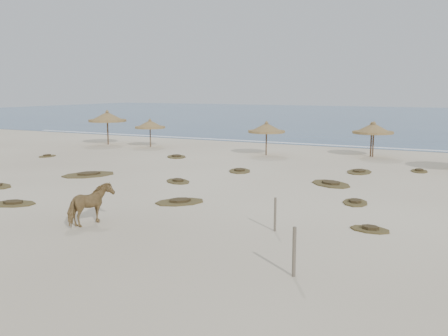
% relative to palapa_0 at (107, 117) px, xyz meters
% --- Properties ---
extents(ground, '(160.00, 160.00, 0.00)m').
position_rel_palapa_0_xyz_m(ground, '(18.17, -17.71, -2.43)').
color(ground, beige).
rests_on(ground, ground).
extents(ocean, '(200.00, 100.00, 0.01)m').
position_rel_palapa_0_xyz_m(ocean, '(18.17, 57.29, -2.42)').
color(ocean, navy).
rests_on(ocean, ground).
extents(foam_line, '(70.00, 0.60, 0.01)m').
position_rel_palapa_0_xyz_m(foam_line, '(18.17, 8.29, -2.42)').
color(foam_line, white).
rests_on(foam_line, ground).
extents(palapa_0, '(4.26, 4.26, 3.13)m').
position_rel_palapa_0_xyz_m(palapa_0, '(0.00, 0.00, 0.00)').
color(palapa_0, brown).
rests_on(palapa_0, ground).
extents(palapa_1, '(3.09, 3.09, 2.45)m').
position_rel_palapa_0_xyz_m(palapa_1, '(4.42, 0.26, -0.53)').
color(palapa_1, brown).
rests_on(palapa_1, ground).
extents(palapa_2, '(2.84, 2.84, 2.60)m').
position_rel_palapa_0_xyz_m(palapa_2, '(15.39, -0.28, -0.41)').
color(palapa_2, brown).
rests_on(palapa_2, ground).
extents(palapa_3, '(3.55, 3.55, 2.59)m').
position_rel_palapa_0_xyz_m(palapa_3, '(22.56, 2.53, -0.41)').
color(palapa_3, brown).
rests_on(palapa_3, ground).
extents(palapa_4, '(3.13, 3.13, 2.65)m').
position_rel_palapa_0_xyz_m(palapa_4, '(22.76, 2.28, -0.37)').
color(palapa_4, brown).
rests_on(palapa_4, ground).
extents(horse, '(1.02, 1.86, 1.50)m').
position_rel_palapa_0_xyz_m(horse, '(17.01, -21.28, -1.67)').
color(horse, '#9A7946').
rests_on(horse, ground).
extents(fence_post_near, '(0.12, 0.12, 1.37)m').
position_rel_palapa_0_xyz_m(fence_post_near, '(25.37, -22.77, -1.74)').
color(fence_post_near, '#64584B').
rests_on(fence_post_near, ground).
extents(fence_post_far, '(0.10, 0.10, 1.21)m').
position_rel_palapa_0_xyz_m(fence_post_far, '(23.37, -18.99, -1.82)').
color(fence_post_far, '#64584B').
rests_on(fence_post_far, ground).
extents(scrub_1, '(3.31, 3.65, 0.16)m').
position_rel_palapa_0_xyz_m(scrub_1, '(9.57, -13.17, -2.37)').
color(scrub_1, brown).
rests_on(scrub_1, ground).
extents(scrub_2, '(2.10, 1.97, 0.16)m').
position_rel_palapa_0_xyz_m(scrub_2, '(15.32, -12.61, -2.37)').
color(scrub_2, brown).
rests_on(scrub_2, ground).
extents(scrub_3, '(2.98, 2.87, 0.16)m').
position_rel_palapa_0_xyz_m(scrub_3, '(22.84, -9.58, -2.37)').
color(scrub_3, brown).
rests_on(scrub_3, ground).
extents(scrub_4, '(1.39, 1.83, 0.16)m').
position_rel_palapa_0_xyz_m(scrub_4, '(24.93, -13.35, -2.37)').
color(scrub_4, brown).
rests_on(scrub_4, ground).
extents(scrub_6, '(2.36, 2.49, 0.16)m').
position_rel_palapa_0_xyz_m(scrub_6, '(9.97, -4.33, -2.37)').
color(scrub_6, brown).
rests_on(scrub_6, ground).
extents(scrub_7, '(1.48, 2.22, 0.16)m').
position_rel_palapa_0_xyz_m(scrub_7, '(23.34, -5.05, -2.37)').
color(scrub_7, brown).
rests_on(scrub_7, ground).
extents(scrub_8, '(1.03, 1.52, 0.16)m').
position_rel_palapa_0_xyz_m(scrub_8, '(1.33, -8.42, -2.37)').
color(scrub_8, brown).
rests_on(scrub_8, ground).
extents(scrub_9, '(2.54, 2.60, 0.16)m').
position_rel_palapa_0_xyz_m(scrub_9, '(18.02, -16.74, -2.37)').
color(scrub_9, brown).
rests_on(scrub_9, ground).
extents(scrub_10, '(1.21, 1.64, 0.16)m').
position_rel_palapa_0_xyz_m(scrub_10, '(26.52, -3.10, -2.37)').
color(scrub_10, brown).
rests_on(scrub_10, ground).
extents(scrub_11, '(2.29, 1.93, 0.16)m').
position_rel_palapa_0_xyz_m(scrub_11, '(11.76, -20.31, -2.37)').
color(scrub_11, brown).
rests_on(scrub_11, ground).
extents(scrub_12, '(1.49, 1.05, 0.16)m').
position_rel_palapa_0_xyz_m(scrub_12, '(26.34, -17.37, -2.37)').
color(scrub_12, brown).
rests_on(scrub_12, ground).
extents(scrub_13, '(2.01, 2.37, 0.16)m').
position_rel_palapa_0_xyz_m(scrub_13, '(16.82, -7.99, -2.37)').
color(scrub_13, brown).
rests_on(scrub_13, ground).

